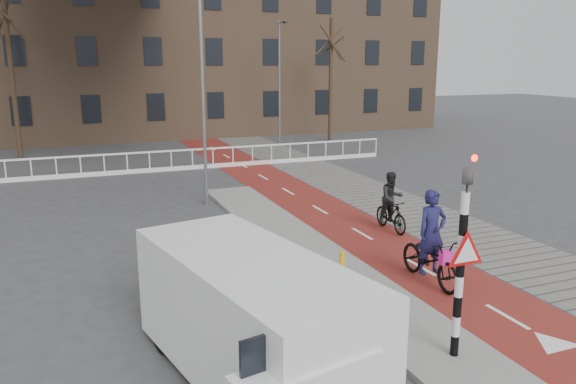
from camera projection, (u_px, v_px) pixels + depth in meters
name	position (u px, v px, depth m)	size (l,w,h in m)	color
ground	(416.00, 309.00, 11.72)	(120.00, 120.00, 0.00)	#38383A
bike_lane	(298.00, 197.00, 21.30)	(2.50, 60.00, 0.01)	maroon
sidewalk	(363.00, 191.00, 22.31)	(3.00, 60.00, 0.01)	slate
curb_island	(308.00, 251.00, 15.07)	(1.80, 16.00, 0.12)	gray
traffic_signal	(462.00, 252.00, 9.22)	(0.80, 0.80, 3.68)	black
bollard	(342.00, 267.00, 12.79)	(0.12, 0.12, 0.71)	yellow
cyclist_near	(431.00, 252.00, 12.94)	(0.78, 2.16, 2.21)	black
cyclist_far	(391.00, 207.00, 16.91)	(0.77, 1.67, 1.81)	black
van	(251.00, 317.00, 8.87)	(2.91, 5.17, 2.09)	white
railing	(105.00, 169.00, 25.22)	(28.00, 0.10, 0.99)	silver
townhouse_row	(111.00, 18.00, 37.78)	(46.00, 10.00, 15.90)	#7F6047
tree_mid	(12.00, 76.00, 28.07)	(0.25, 0.25, 8.58)	black
tree_right	(331.00, 81.00, 35.23)	(0.23, 0.23, 7.61)	black
streetlight_near	(202.00, 80.00, 19.19)	(0.12, 0.12, 8.84)	slate
streetlight_right	(279.00, 84.00, 34.17)	(0.12, 0.12, 7.36)	slate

